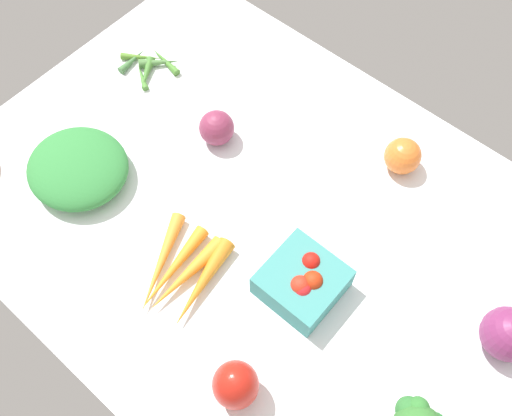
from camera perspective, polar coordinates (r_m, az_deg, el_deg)
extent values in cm
cube|color=white|center=(99.28, 0.00, -0.84)|extent=(104.00, 76.00, 2.00)
ellipsoid|color=red|center=(83.85, -2.03, -17.05)|extent=(9.31, 9.31, 8.99)
sphere|color=orange|center=(103.88, 14.28, 5.01)|extent=(6.46, 6.46, 6.46)
sphere|color=#832F4C|center=(104.50, -3.91, 7.90)|extent=(6.39, 6.39, 6.39)
cone|color=#4B8636|center=(117.58, -11.21, 12.63)|extent=(6.35, 4.47, 1.22)
cone|color=#4B7B3E|center=(118.96, -9.49, 13.99)|extent=(6.94, 7.15, 1.88)
cone|color=#467842|center=(120.57, -12.10, 14.06)|extent=(2.03, 7.08, 1.54)
cone|color=#48812F|center=(119.43, -9.01, 14.18)|extent=(8.59, 2.82, 1.48)
cone|color=#427B30|center=(117.27, -10.79, 12.79)|extent=(5.90, 7.78, 1.84)
cone|color=#53842C|center=(120.85, -11.19, 14.39)|extent=(7.58, 6.08, 1.41)
cube|color=teal|center=(90.55, 4.57, -7.28)|extent=(11.59, 11.59, 5.28)
sphere|color=red|center=(88.29, 5.62, -7.19)|extent=(3.19, 3.19, 3.19)
sphere|color=red|center=(89.49, 5.45, -5.26)|extent=(2.91, 2.91, 2.91)
sphere|color=red|center=(87.97, 4.60, -7.98)|extent=(3.00, 3.00, 3.00)
sphere|color=red|center=(87.96, 4.39, -7.65)|extent=(3.19, 3.19, 3.19)
sphere|color=#772959|center=(93.61, 23.63, -11.32)|extent=(8.08, 8.08, 8.08)
cone|color=orange|center=(94.35, -9.35, -5.31)|extent=(9.62, 16.80, 2.42)
cone|color=orange|center=(93.61, -8.18, -5.94)|extent=(4.62, 16.55, 2.42)
cone|color=orange|center=(92.66, -6.89, -6.59)|extent=(3.35, 15.71, 2.86)
cone|color=orange|center=(91.81, -5.35, -7.40)|extent=(6.34, 16.21, 2.99)
ellipsoid|color=#31803B|center=(104.44, -17.18, 3.79)|extent=(20.01, 19.11, 5.62)
sphere|color=#2F6F32|center=(83.87, 14.86, -18.71)|extent=(3.67, 3.67, 3.67)
sphere|color=#317530|center=(83.40, 15.71, -18.48)|extent=(3.10, 3.10, 3.10)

